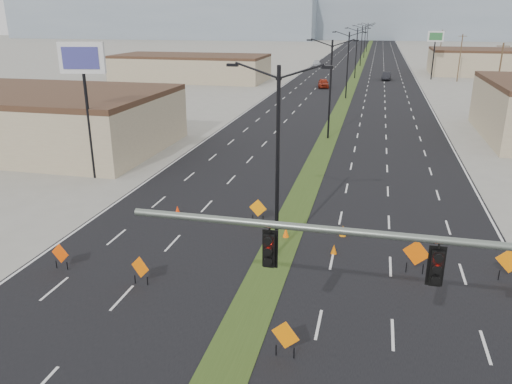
% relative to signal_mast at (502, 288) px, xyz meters
% --- Properties ---
extents(road_surface, '(25.00, 400.00, 0.02)m').
position_rel_signal_mast_xyz_m(road_surface, '(-8.56, 98.00, -4.79)').
color(road_surface, black).
rests_on(road_surface, ground).
extents(median_strip, '(2.00, 400.00, 0.04)m').
position_rel_signal_mast_xyz_m(median_strip, '(-8.56, 98.00, -4.79)').
color(median_strip, '#2F4418').
rests_on(median_strip, ground).
extents(building_sw_far, '(30.00, 14.00, 4.50)m').
position_rel_signal_mast_xyz_m(building_sw_far, '(-40.56, 83.00, -2.54)').
color(building_sw_far, tan).
rests_on(building_sw_far, ground).
extents(mesa_west, '(180.00, 50.00, 22.00)m').
position_rel_signal_mast_xyz_m(mesa_west, '(-128.56, 278.00, 6.21)').
color(mesa_west, gray).
rests_on(mesa_west, ground).
extents(mesa_center, '(220.00, 50.00, 28.00)m').
position_rel_signal_mast_xyz_m(mesa_center, '(31.44, 298.00, 9.21)').
color(mesa_center, gray).
rests_on(mesa_center, ground).
extents(mesa_backdrop, '(140.00, 50.00, 32.00)m').
position_rel_signal_mast_xyz_m(mesa_backdrop, '(-38.56, 318.00, 11.21)').
color(mesa_backdrop, gray).
rests_on(mesa_backdrop, ground).
extents(signal_mast, '(16.30, 0.60, 8.00)m').
position_rel_signal_mast_xyz_m(signal_mast, '(0.00, 0.00, 0.00)').
color(signal_mast, slate).
rests_on(signal_mast, ground).
extents(streetlight_0, '(5.15, 0.24, 10.02)m').
position_rel_signal_mast_xyz_m(streetlight_0, '(-8.56, 10.00, 0.63)').
color(streetlight_0, black).
rests_on(streetlight_0, ground).
extents(streetlight_1, '(5.15, 0.24, 10.02)m').
position_rel_signal_mast_xyz_m(streetlight_1, '(-8.56, 38.00, 0.63)').
color(streetlight_1, black).
rests_on(streetlight_1, ground).
extents(streetlight_2, '(5.15, 0.24, 10.02)m').
position_rel_signal_mast_xyz_m(streetlight_2, '(-8.56, 66.00, 0.63)').
color(streetlight_2, black).
rests_on(streetlight_2, ground).
extents(streetlight_3, '(5.15, 0.24, 10.02)m').
position_rel_signal_mast_xyz_m(streetlight_3, '(-8.56, 94.00, 0.63)').
color(streetlight_3, black).
rests_on(streetlight_3, ground).
extents(streetlight_4, '(5.15, 0.24, 10.02)m').
position_rel_signal_mast_xyz_m(streetlight_4, '(-8.56, 122.00, 0.63)').
color(streetlight_4, black).
rests_on(streetlight_4, ground).
extents(streetlight_5, '(5.15, 0.24, 10.02)m').
position_rel_signal_mast_xyz_m(streetlight_5, '(-8.56, 150.00, 0.63)').
color(streetlight_5, black).
rests_on(streetlight_5, ground).
extents(streetlight_6, '(5.15, 0.24, 10.02)m').
position_rel_signal_mast_xyz_m(streetlight_6, '(-8.56, 178.00, 0.63)').
color(streetlight_6, black).
rests_on(streetlight_6, ground).
extents(utility_pole_1, '(1.60, 0.20, 9.00)m').
position_rel_signal_mast_xyz_m(utility_pole_1, '(11.44, 58.00, -0.12)').
color(utility_pole_1, '#4C3823').
rests_on(utility_pole_1, ground).
extents(utility_pole_2, '(1.60, 0.20, 9.00)m').
position_rel_signal_mast_xyz_m(utility_pole_2, '(11.44, 93.00, -0.12)').
color(utility_pole_2, '#4C3823').
rests_on(utility_pole_2, ground).
extents(utility_pole_3, '(1.60, 0.20, 9.00)m').
position_rel_signal_mast_xyz_m(utility_pole_3, '(11.44, 128.00, -0.12)').
color(utility_pole_3, '#4C3823').
rests_on(utility_pole_3, ground).
extents(car_left, '(2.50, 4.88, 1.59)m').
position_rel_signal_mast_xyz_m(car_left, '(-13.36, 78.01, -4.00)').
color(car_left, maroon).
rests_on(car_left, ground).
extents(car_mid, '(1.90, 4.69, 1.52)m').
position_rel_signal_mast_xyz_m(car_mid, '(-2.17, 92.41, -4.03)').
color(car_mid, black).
rests_on(car_mid, ground).
extents(car_far, '(2.12, 4.71, 1.34)m').
position_rel_signal_mast_xyz_m(car_far, '(-19.62, 119.58, -4.12)').
color(car_far, silver).
rests_on(car_far, ground).
extents(construction_sign_0, '(1.06, 0.22, 1.42)m').
position_rel_signal_mast_xyz_m(construction_sign_0, '(-18.86, 5.84, -3.96)').
color(construction_sign_0, '#DF4404').
rests_on(construction_sign_0, ground).
extents(construction_sign_1, '(1.06, 0.41, 1.48)m').
position_rel_signal_mast_xyz_m(construction_sign_1, '(-14.24, 5.37, -3.93)').
color(construction_sign_1, '#E86104').
rests_on(construction_sign_1, ground).
extents(construction_sign_2, '(1.13, 0.20, 1.51)m').
position_rel_signal_mast_xyz_m(construction_sign_2, '(-10.56, 14.19, -3.91)').
color(construction_sign_2, orange).
rests_on(construction_sign_2, ground).
extents(construction_sign_3, '(1.13, 0.41, 1.56)m').
position_rel_signal_mast_xyz_m(construction_sign_3, '(-6.56, 1.63, -3.87)').
color(construction_sign_3, orange).
rests_on(construction_sign_3, ground).
extents(construction_sign_4, '(1.30, 0.52, 1.82)m').
position_rel_signal_mast_xyz_m(construction_sign_4, '(-1.41, 9.55, -3.71)').
color(construction_sign_4, '#E35804').
rests_on(construction_sign_4, ground).
extents(construction_sign_5, '(1.36, 0.23, 1.83)m').
position_rel_signal_mast_xyz_m(construction_sign_5, '(2.94, 9.78, -3.71)').
color(construction_sign_5, orange).
rests_on(construction_sign_5, ground).
extents(cone_0, '(0.39, 0.39, 0.63)m').
position_rel_signal_mast_xyz_m(cone_0, '(-8.44, 12.28, -4.48)').
color(cone_0, '#FF6205').
rests_on(cone_0, ground).
extents(cone_1, '(0.41, 0.41, 0.65)m').
position_rel_signal_mast_xyz_m(cone_1, '(-5.23, 13.28, -4.47)').
color(cone_1, orange).
rests_on(cone_1, ground).
extents(cone_2, '(0.41, 0.41, 0.56)m').
position_rel_signal_mast_xyz_m(cone_2, '(-5.53, 10.80, -4.51)').
color(cone_2, '#D86404').
rests_on(cone_2, ground).
extents(cone_3, '(0.41, 0.41, 0.57)m').
position_rel_signal_mast_xyz_m(cone_3, '(-15.96, 14.28, -4.50)').
color(cone_3, '#FF3505').
rests_on(cone_3, ground).
extents(pole_sign_west, '(3.40, 1.02, 10.42)m').
position_rel_signal_mast_xyz_m(pole_sign_west, '(-25.33, 20.05, 3.77)').
color(pole_sign_west, black).
rests_on(pole_sign_west, ground).
extents(pole_sign_east_far, '(3.10, 0.89, 9.47)m').
position_rel_signal_mast_xyz_m(pole_sign_east_far, '(6.77, 95.48, 2.93)').
color(pole_sign_east_far, black).
rests_on(pole_sign_east_far, ground).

